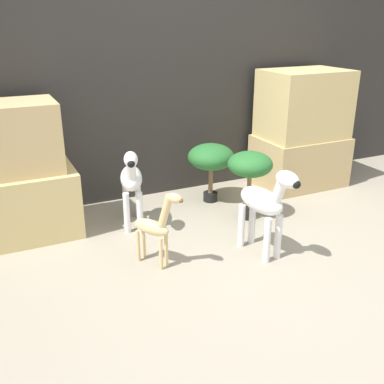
{
  "coord_description": "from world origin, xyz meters",
  "views": [
    {
      "loc": [
        -1.55,
        -2.29,
        1.67
      ],
      "look_at": [
        -0.16,
        0.65,
        0.39
      ],
      "focal_mm": 42.0,
      "sensor_mm": 36.0,
      "label": 1
    }
  ],
  "objects_px": {
    "potted_palm_front": "(211,158)",
    "potted_palm_back": "(250,168)",
    "giraffe_figurine": "(156,225)",
    "zebra_right": "(265,203)",
    "zebra_left": "(131,180)"
  },
  "relations": [
    {
      "from": "potted_palm_front",
      "to": "potted_palm_back",
      "type": "relative_size",
      "value": 0.93
    },
    {
      "from": "giraffe_figurine",
      "to": "potted_palm_front",
      "type": "height_order",
      "value": "giraffe_figurine"
    },
    {
      "from": "zebra_right",
      "to": "zebra_left",
      "type": "xyz_separation_m",
      "value": [
        -0.72,
        0.87,
        0.0
      ]
    },
    {
      "from": "giraffe_figurine",
      "to": "zebra_left",
      "type": "bearing_deg",
      "value": 85.78
    },
    {
      "from": "zebra_left",
      "to": "potted_palm_back",
      "type": "xyz_separation_m",
      "value": [
        0.97,
        -0.26,
        0.05
      ]
    },
    {
      "from": "potted_palm_front",
      "to": "giraffe_figurine",
      "type": "bearing_deg",
      "value": -134.95
    },
    {
      "from": "zebra_right",
      "to": "potted_palm_front",
      "type": "height_order",
      "value": "zebra_right"
    },
    {
      "from": "zebra_left",
      "to": "giraffe_figurine",
      "type": "height_order",
      "value": "zebra_left"
    },
    {
      "from": "zebra_left",
      "to": "potted_palm_front",
      "type": "bearing_deg",
      "value": 14.77
    },
    {
      "from": "zebra_left",
      "to": "giraffe_figurine",
      "type": "bearing_deg",
      "value": -94.22
    },
    {
      "from": "zebra_left",
      "to": "potted_palm_back",
      "type": "height_order",
      "value": "zebra_left"
    },
    {
      "from": "giraffe_figurine",
      "to": "potted_palm_front",
      "type": "relative_size",
      "value": 1.05
    },
    {
      "from": "zebra_right",
      "to": "potted_palm_front",
      "type": "distance_m",
      "value": 1.1
    },
    {
      "from": "zebra_left",
      "to": "giraffe_figurine",
      "type": "distance_m",
      "value": 0.69
    },
    {
      "from": "giraffe_figurine",
      "to": "potted_palm_front",
      "type": "distance_m",
      "value": 1.28
    }
  ]
}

